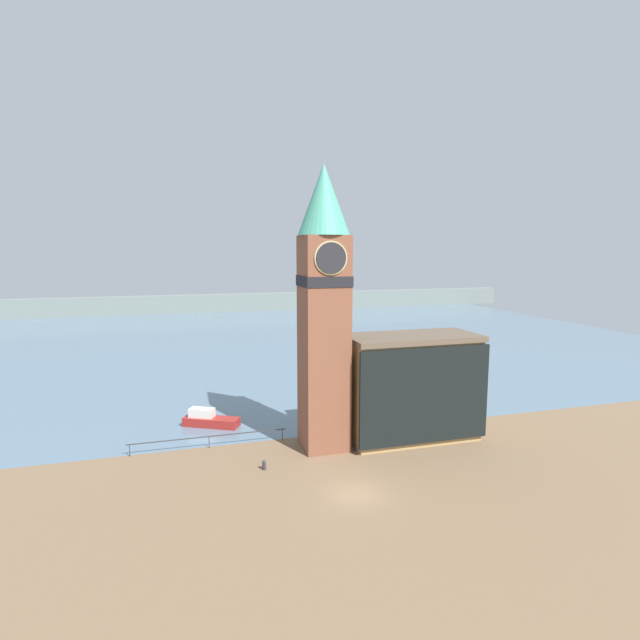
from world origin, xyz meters
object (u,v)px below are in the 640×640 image
clock_tower (324,302)px  boat_near (209,420)px  mooring_bollard_near (264,465)px  pier_building (412,387)px

clock_tower → boat_near: clock_tower is taller
mooring_bollard_near → pier_building: bearing=11.6°
pier_building → boat_near: bearing=154.4°
mooring_bollard_near → clock_tower: bearing=28.3°
pier_building → mooring_bollard_near: 15.34m
clock_tower → pier_building: bearing=-1.7°
pier_building → clock_tower: bearing=178.3°
pier_building → boat_near: size_ratio=2.17×
clock_tower → pier_building: size_ratio=1.99×
clock_tower → mooring_bollard_near: 14.32m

